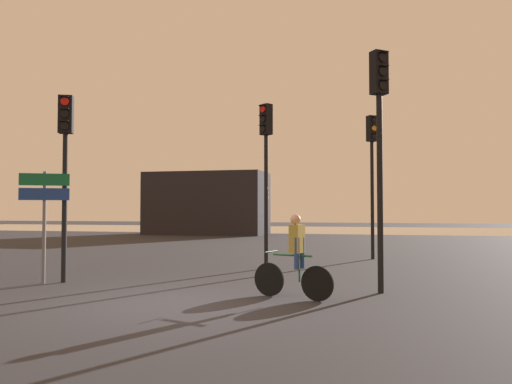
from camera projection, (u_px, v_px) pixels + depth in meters
name	position (u px, v px, depth m)	size (l,w,h in m)	color
ground_plane	(163.00, 305.00, 8.95)	(120.00, 120.00, 0.00)	#28282D
water_strip	(333.00, 230.00, 43.04)	(80.00, 16.00, 0.01)	#9E937F
distant_building	(207.00, 203.00, 35.30)	(8.33, 4.00, 4.35)	black
traffic_light_center	(266.00, 155.00, 14.58)	(0.40, 0.42, 4.81)	black
traffic_light_near_right	(379.00, 126.00, 10.32)	(0.40, 0.42, 5.00)	black
traffic_light_near_left	(65.00, 152.00, 11.82)	(0.39, 0.41, 4.42)	black
traffic_light_far_right	(372.00, 160.00, 17.38)	(0.41, 0.42, 5.00)	black
direction_sign_post	(44.00, 206.00, 11.56)	(0.98, 0.55, 2.60)	slate
cyclist	(295.00, 256.00, 9.55)	(1.63, 0.67, 1.62)	black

